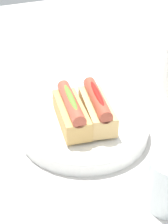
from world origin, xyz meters
The scene contains 5 objects.
ground_plane centered at (0.00, 0.00, 0.00)m, with size 2.40×2.40×0.00m, color beige.
serving_bowl centered at (0.01, 0.01, 0.02)m, with size 0.27×0.27×0.03m.
hotdog_front centered at (0.00, -0.02, 0.06)m, with size 0.16×0.09×0.06m.
hotdog_back centered at (0.01, 0.04, 0.06)m, with size 0.16×0.10×0.06m.
water_glass centered at (0.24, 0.02, 0.04)m, with size 0.07×0.07×0.09m.
Camera 1 is at (0.47, -0.26, 0.39)m, focal length 49.13 mm.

